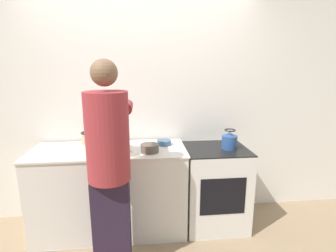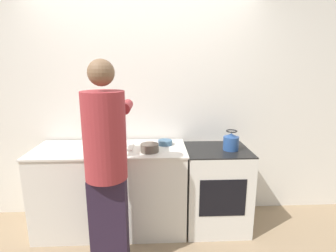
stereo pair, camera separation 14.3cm
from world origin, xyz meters
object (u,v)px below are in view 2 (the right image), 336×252
Objects in this scene: person at (106,162)px; cutting_board at (115,148)px; kettle at (231,142)px; knife at (118,146)px; oven at (216,188)px; canister_jar at (90,137)px; bowl_prep at (150,148)px.

cutting_board is at bearing 92.04° from person.
cutting_board is 1.80× the size of kettle.
knife is at bearing 88.82° from person.
oven is 1.30m from person.
kettle is at bearing -9.89° from canister_jar.
knife is at bearing -29.85° from canister_jar.
person is 0.58m from cutting_board.
person is at bearing -155.62° from kettle.
kettle reaches higher than oven.
oven is 0.88m from bowl_prep.
canister_jar reaches higher than knife.
person is (-1.05, -0.57, 0.53)m from oven.
kettle is 1.55× the size of canister_jar.
person is 9.54× the size of knife.
cutting_board is 0.38m from bowl_prep.
canister_jar reaches higher than bowl_prep.
oven is at bearing -0.28° from cutting_board.
kettle is at bearing -1.93° from cutting_board.
cutting_board is 0.05m from knife.
oven is 4.93× the size of bowl_prep.
kettle is (1.17, 0.53, 0.00)m from person.
canister_jar is at bearing 143.46° from cutting_board.
kettle reaches higher than bowl_prep.
bowl_prep is (0.34, 0.45, -0.03)m from person.
bowl_prep is (0.33, -0.15, 0.02)m from knife.
canister_jar reaches higher than oven.
oven is 0.55m from kettle.
kettle is 0.84m from bowl_prep.
cutting_board is 1.99× the size of knife.
person is 0.57m from bowl_prep.
oven is at bearing 164.72° from kettle.
person is at bearing -126.91° from bowl_prep.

